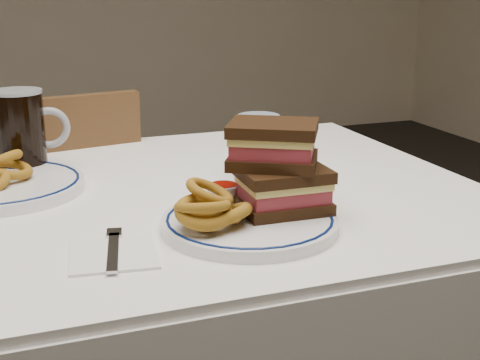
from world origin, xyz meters
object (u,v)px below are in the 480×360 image
object	(u,v)px
chair_far	(50,252)
far_plate	(1,186)
reuben_sandwich	(278,167)
main_plate	(250,222)
beer_mug	(22,131)

from	to	relation	value
chair_far	far_plate	world-z (taller)	chair_far
chair_far	reuben_sandwich	xyz separation A→B (m)	(0.31, -0.68, 0.36)
reuben_sandwich	far_plate	distance (m)	0.50
chair_far	main_plate	size ratio (longest dim) A/B	3.28
main_plate	beer_mug	world-z (taller)	beer_mug
beer_mug	chair_far	bearing A→B (deg)	80.02
far_plate	chair_far	bearing A→B (deg)	76.39
chair_far	reuben_sandwich	size ratio (longest dim) A/B	5.26
main_plate	far_plate	distance (m)	0.47
main_plate	reuben_sandwich	world-z (taller)	reuben_sandwich
main_plate	reuben_sandwich	distance (m)	0.10
reuben_sandwich	far_plate	world-z (taller)	reuben_sandwich
main_plate	far_plate	world-z (taller)	far_plate
reuben_sandwich	beer_mug	distance (m)	0.55
chair_far	reuben_sandwich	distance (m)	0.83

